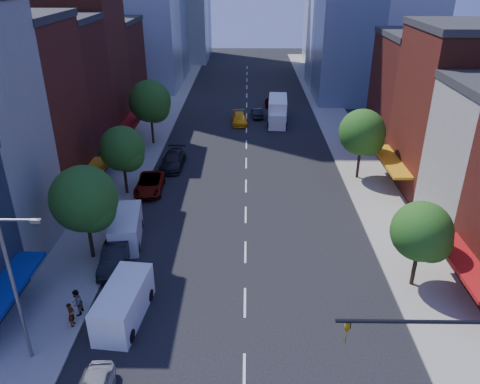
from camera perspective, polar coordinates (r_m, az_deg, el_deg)
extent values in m
plane|color=black|center=(27.22, 0.52, -21.34)|extent=(220.00, 220.00, 0.00)
cube|color=gray|center=(63.02, -10.74, 7.09)|extent=(5.00, 120.00, 0.15)
cube|color=gray|center=(63.00, 12.32, 6.93)|extent=(5.00, 120.00, 0.15)
cube|color=#5D2216|center=(45.88, -26.76, 8.03)|extent=(12.00, 9.00, 16.00)
cube|color=#511914|center=(53.40, -22.77, 10.45)|extent=(12.00, 8.00, 15.00)
cube|color=#5D2216|center=(60.88, -19.95, 13.59)|extent=(12.00, 9.00, 17.00)
cube|color=#511914|center=(70.07, -17.13, 13.77)|extent=(12.00, 10.00, 13.00)
cube|color=#5D2216|center=(48.97, 26.48, 8.47)|extent=(12.00, 10.00, 15.00)
cube|color=#511914|center=(58.08, 22.40, 10.61)|extent=(12.00, 10.00, 13.00)
cylinder|color=black|center=(19.83, 21.89, -14.48)|extent=(7.00, 0.16, 0.16)
imported|color=gold|center=(19.39, 12.93, -16.41)|extent=(0.22, 0.18, 1.10)
cylinder|color=slate|center=(27.56, -25.73, -10.89)|extent=(0.20, 0.20, 9.00)
cylinder|color=slate|center=(24.96, -25.56, -3.10)|extent=(2.00, 0.14, 0.14)
cube|color=slate|center=(24.60, -23.65, -3.26)|extent=(0.50, 0.25, 0.18)
cylinder|color=black|center=(36.35, -17.84, -4.91)|extent=(0.28, 0.28, 3.92)
sphere|color=#244B15|center=(35.00, -18.49, -0.77)|extent=(4.80, 4.80, 4.80)
sphere|color=#244B15|center=(34.86, -17.55, -2.03)|extent=(3.36, 3.36, 3.36)
cylinder|color=black|center=(45.78, -13.82, 1.98)|extent=(0.28, 0.28, 3.64)
sphere|color=#244B15|center=(44.77, -14.19, 5.17)|extent=(4.20, 4.20, 4.20)
sphere|color=#244B15|center=(44.58, -13.44, 4.27)|extent=(2.94, 2.94, 2.94)
cylinder|color=black|center=(58.43, -10.67, 7.84)|extent=(0.28, 0.28, 4.20)
sphere|color=#244B15|center=(57.55, -10.93, 10.82)|extent=(5.00, 5.00, 5.00)
sphere|color=#244B15|center=(57.35, -10.32, 10.03)|extent=(3.50, 3.50, 3.50)
cylinder|color=black|center=(34.08, 20.57, -8.15)|extent=(0.28, 0.28, 3.36)
sphere|color=#244B15|center=(32.81, 21.25, -4.49)|extent=(4.00, 4.00, 4.00)
sphere|color=#244B15|center=(33.07, 22.22, -5.63)|extent=(2.80, 2.80, 2.80)
cylinder|color=black|center=(49.27, 14.28, 3.85)|extent=(0.28, 0.28, 3.92)
sphere|color=#244B15|center=(48.28, 14.66, 7.08)|extent=(4.60, 4.60, 4.60)
sphere|color=#244B15|center=(48.37, 15.34, 6.15)|extent=(3.22, 3.22, 3.22)
imported|color=black|center=(35.62, -14.96, -7.61)|extent=(2.00, 5.10, 1.65)
imported|color=#999999|center=(46.42, -10.95, 0.98)|extent=(2.75, 5.55, 1.51)
imported|color=black|center=(51.62, -8.18, 3.88)|extent=(2.46, 5.67, 1.62)
cube|color=white|center=(30.56, -14.00, -13.02)|extent=(2.80, 5.76, 2.33)
cube|color=black|center=(28.87, -15.52, -15.07)|extent=(2.16, 1.32, 1.00)
cylinder|color=black|center=(30.09, -16.94, -16.11)|extent=(0.37, 0.87, 0.84)
cylinder|color=black|center=(29.42, -13.21, -16.71)|extent=(0.37, 0.87, 0.84)
cylinder|color=black|center=(32.72, -14.39, -11.83)|extent=(0.37, 0.87, 0.84)
cylinder|color=black|center=(32.11, -10.98, -12.26)|extent=(0.37, 0.87, 0.84)
cube|color=silver|center=(38.36, -13.70, -4.30)|extent=(2.88, 5.67, 2.28)
cube|color=black|center=(36.44, -14.06, -5.49)|extent=(2.14, 1.35, 0.98)
cylinder|color=black|center=(37.33, -15.34, -6.79)|extent=(0.38, 0.85, 0.82)
cylinder|color=black|center=(37.06, -12.35, -6.68)|extent=(0.38, 0.85, 0.82)
cylinder|color=black|center=(40.46, -14.71, -3.98)|extent=(0.38, 0.85, 0.82)
cylinder|color=black|center=(40.21, -11.95, -3.86)|extent=(0.38, 0.85, 0.82)
imported|color=#FAB10D|center=(65.78, -0.08, 8.93)|extent=(2.30, 5.06, 1.44)
imported|color=black|center=(68.75, 2.08, 9.64)|extent=(1.86, 4.24, 1.35)
imported|color=#999999|center=(74.72, 3.71, 10.94)|extent=(1.61, 3.97, 1.35)
cube|color=white|center=(66.88, 4.60, 9.98)|extent=(2.91, 6.87, 3.31)
cube|color=white|center=(63.26, 4.56, 8.55)|extent=(2.39, 2.00, 2.07)
cylinder|color=black|center=(64.26, 3.52, 8.23)|extent=(0.37, 0.95, 0.93)
cylinder|color=black|center=(64.27, 5.57, 8.16)|extent=(0.37, 0.95, 0.93)
cylinder|color=black|center=(68.71, 3.61, 9.41)|extent=(0.37, 0.95, 0.93)
cylinder|color=black|center=(68.72, 5.54, 9.34)|extent=(0.37, 0.95, 0.93)
imported|color=#999999|center=(30.95, -19.87, -13.86)|extent=(0.43, 0.62, 1.64)
imported|color=#999999|center=(31.62, -19.30, -12.61)|extent=(0.71, 0.89, 1.79)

